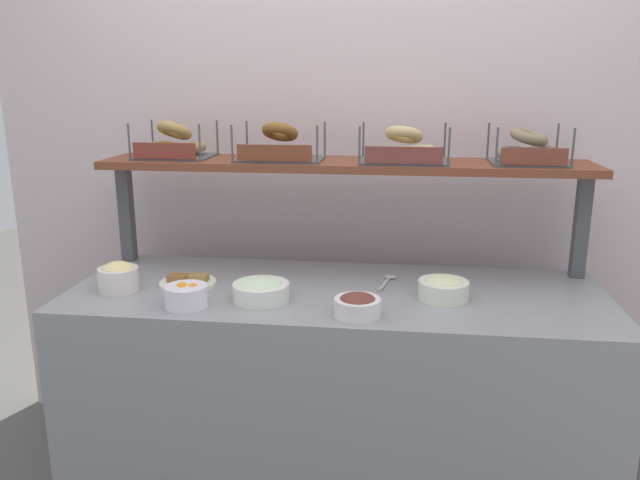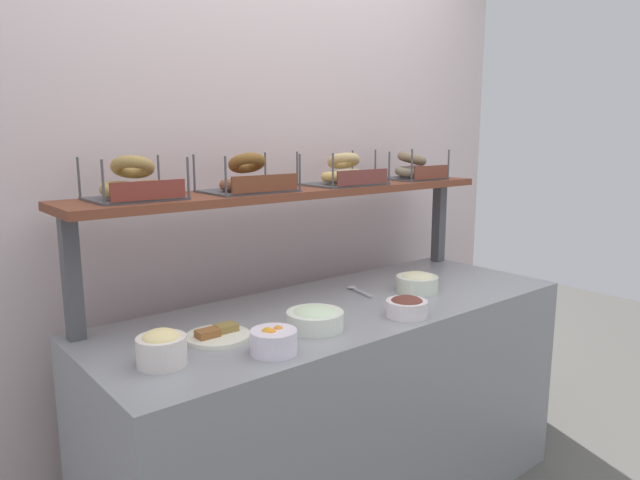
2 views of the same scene
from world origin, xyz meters
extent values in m
cube|color=beige|center=(0.00, 0.55, 1.20)|extent=(3.11, 0.06, 2.40)
cube|color=gray|center=(0.00, 0.00, 0.42)|extent=(1.91, 0.70, 0.85)
cube|color=#4C4C51|center=(-0.89, 0.27, 1.05)|extent=(0.05, 0.05, 0.40)
cube|color=#4C4C51|center=(0.89, 0.27, 1.05)|extent=(0.05, 0.05, 0.40)
cube|color=brown|center=(0.00, 0.27, 1.26)|extent=(1.87, 0.32, 0.03)
cylinder|color=white|center=(-0.48, -0.23, 0.89)|extent=(0.14, 0.14, 0.07)
sphere|color=orange|center=(-0.45, -0.22, 0.91)|extent=(0.04, 0.04, 0.04)
sphere|color=orange|center=(-0.49, -0.22, 0.91)|extent=(0.04, 0.04, 0.04)
sphere|color=orange|center=(-0.49, -0.23, 0.91)|extent=(0.04, 0.04, 0.04)
cylinder|color=white|center=(0.09, -0.24, 0.88)|extent=(0.15, 0.15, 0.06)
ellipsoid|color=brown|center=(0.09, -0.24, 0.90)|extent=(0.12, 0.12, 0.04)
cylinder|color=white|center=(-0.77, -0.10, 0.89)|extent=(0.14, 0.14, 0.08)
ellipsoid|color=#F9E193|center=(-0.77, -0.10, 0.93)|extent=(0.11, 0.11, 0.06)
cylinder|color=silver|center=(0.37, -0.05, 0.88)|extent=(0.17, 0.17, 0.06)
ellipsoid|color=beige|center=(0.37, -0.05, 0.91)|extent=(0.13, 0.13, 0.05)
cylinder|color=white|center=(-0.24, -0.14, 0.88)|extent=(0.19, 0.19, 0.06)
ellipsoid|color=beige|center=(-0.24, -0.14, 0.90)|extent=(0.15, 0.15, 0.04)
cylinder|color=white|center=(-0.54, -0.02, 0.86)|extent=(0.21, 0.21, 0.01)
cube|color=#935A2C|center=(-0.58, -0.02, 0.88)|extent=(0.07, 0.05, 0.02)
cube|color=olive|center=(-0.51, -0.01, 0.88)|extent=(0.07, 0.05, 0.02)
cube|color=#B7B7BC|center=(0.17, 0.07, 0.86)|extent=(0.04, 0.14, 0.01)
ellipsoid|color=#B7B7BC|center=(0.19, 0.15, 0.86)|extent=(0.04, 0.03, 0.01)
cube|color=#4C4C51|center=(-0.67, 0.28, 1.28)|extent=(0.29, 0.24, 0.01)
cylinder|color=#4C4C51|center=(-0.81, 0.17, 1.35)|extent=(0.01, 0.01, 0.14)
cylinder|color=#4C4C51|center=(-0.53, 0.17, 1.35)|extent=(0.01, 0.01, 0.14)
cylinder|color=#4C4C51|center=(-0.81, 0.40, 1.35)|extent=(0.01, 0.01, 0.14)
cylinder|color=#4C4C51|center=(-0.53, 0.40, 1.35)|extent=(0.01, 0.01, 0.14)
cube|color=maroon|center=(-0.67, 0.16, 1.32)|extent=(0.24, 0.01, 0.06)
torus|color=#9F8443|center=(-0.72, 0.25, 1.32)|extent=(0.16, 0.16, 0.06)
torus|color=#997D49|center=(-0.63, 0.32, 1.32)|extent=(0.15, 0.15, 0.05)
torus|color=#AB8748|center=(-0.67, 0.28, 1.39)|extent=(0.19, 0.20, 0.09)
cube|color=#4C4C51|center=(-0.25, 0.26, 1.28)|extent=(0.33, 0.24, 0.01)
cylinder|color=#4C4C51|center=(-0.40, 0.15, 1.35)|extent=(0.01, 0.01, 0.14)
cylinder|color=#4C4C51|center=(-0.09, 0.15, 1.35)|extent=(0.01, 0.01, 0.14)
cylinder|color=#4C4C51|center=(-0.40, 0.38, 1.35)|extent=(0.01, 0.01, 0.14)
cylinder|color=#4C4C51|center=(-0.09, 0.38, 1.35)|extent=(0.01, 0.01, 0.14)
cube|color=brown|center=(-0.25, 0.14, 1.32)|extent=(0.28, 0.01, 0.06)
torus|color=brown|center=(-0.30, 0.23, 1.31)|extent=(0.15, 0.15, 0.05)
torus|color=brown|center=(-0.20, 0.30, 1.31)|extent=(0.18, 0.18, 0.05)
torus|color=brown|center=(-0.25, 0.26, 1.39)|extent=(0.17, 0.17, 0.09)
cube|color=#4C4C51|center=(0.22, 0.25, 1.28)|extent=(0.33, 0.24, 0.01)
cylinder|color=#4C4C51|center=(0.07, 0.14, 1.35)|extent=(0.01, 0.01, 0.14)
cylinder|color=#4C4C51|center=(0.38, 0.14, 1.35)|extent=(0.01, 0.01, 0.14)
cylinder|color=#4C4C51|center=(0.07, 0.37, 1.35)|extent=(0.01, 0.01, 0.14)
cylinder|color=#4C4C51|center=(0.38, 0.37, 1.35)|extent=(0.01, 0.01, 0.14)
cube|color=brown|center=(0.22, 0.13, 1.32)|extent=(0.28, 0.01, 0.06)
torus|color=#DCBA63|center=(0.17, 0.22, 1.32)|extent=(0.20, 0.20, 0.06)
torus|color=tan|center=(0.27, 0.29, 1.32)|extent=(0.18, 0.18, 0.06)
torus|color=tan|center=(0.22, 0.25, 1.38)|extent=(0.19, 0.19, 0.08)
cube|color=#4C4C51|center=(0.68, 0.27, 1.28)|extent=(0.27, 0.24, 0.01)
cylinder|color=#4C4C51|center=(0.55, 0.16, 1.35)|extent=(0.01, 0.01, 0.14)
cylinder|color=#4C4C51|center=(0.81, 0.16, 1.35)|extent=(0.01, 0.01, 0.14)
cylinder|color=#4C4C51|center=(0.55, 0.39, 1.35)|extent=(0.01, 0.01, 0.14)
cylinder|color=#4C4C51|center=(0.81, 0.39, 1.35)|extent=(0.01, 0.01, 0.14)
cube|color=brown|center=(0.68, 0.15, 1.32)|extent=(0.23, 0.01, 0.06)
torus|color=#766D59|center=(0.63, 0.24, 1.32)|extent=(0.20, 0.20, 0.06)
torus|color=#7F5E5B|center=(0.72, 0.31, 1.32)|extent=(0.17, 0.17, 0.06)
torus|color=#877357|center=(0.68, 0.27, 1.38)|extent=(0.19, 0.19, 0.08)
camera|label=1|loc=(0.21, -2.10, 1.58)|focal=34.88mm
camera|label=2|loc=(-1.40, -1.57, 1.50)|focal=32.21mm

